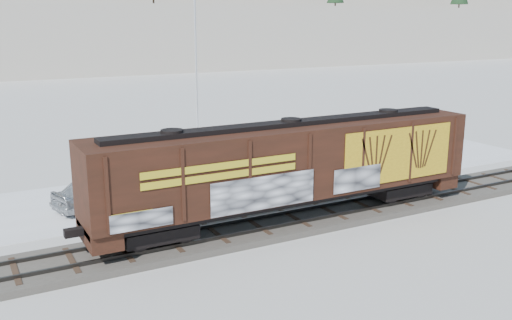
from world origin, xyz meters
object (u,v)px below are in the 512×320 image
hopper_railcar (291,164)px  flagpole (198,87)px  car_white (295,156)px  car_silver (101,191)px  car_dark (311,161)px

hopper_railcar → flagpole: size_ratio=1.44×
flagpole → car_white: 8.14m
hopper_railcar → car_white: bearing=56.3°
car_silver → car_dark: 13.16m
hopper_railcar → car_white: hopper_railcar is taller
car_white → car_dark: bearing=-155.1°
car_silver → car_white: size_ratio=0.97×
hopper_railcar → car_dark: hopper_railcar is taller
hopper_railcar → car_white: (5.63, 8.45, -2.04)m
car_dark → hopper_railcar: bearing=164.2°
hopper_railcar → car_dark: 9.98m
hopper_railcar → car_dark: (6.17, 7.52, -2.23)m
hopper_railcar → flagpole: (1.58, 14.28, 1.95)m
car_white → car_dark: car_white is taller
flagpole → car_silver: size_ratio=2.66×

